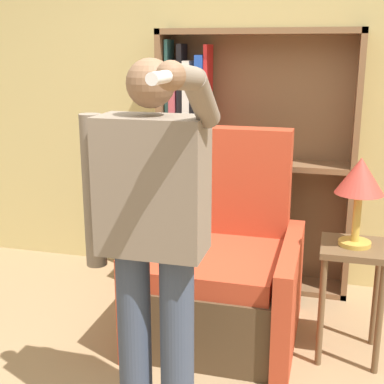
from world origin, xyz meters
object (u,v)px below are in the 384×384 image
(person_standing, at_px, (152,234))
(table_lamp, at_px, (360,181))
(bookcase, at_px, (229,165))
(armchair, at_px, (221,274))
(side_table, at_px, (352,272))

(person_standing, distance_m, table_lamp, 1.25)
(bookcase, bearing_deg, armchair, -81.87)
(armchair, height_order, person_standing, person_standing)
(armchair, bearing_deg, bookcase, 98.13)
(bookcase, bearing_deg, side_table, -44.20)
(bookcase, height_order, armchair, bookcase)
(person_standing, relative_size, table_lamp, 3.44)
(bookcase, xyz_separation_m, table_lamp, (0.87, -0.85, 0.14))
(bookcase, distance_m, armchair, 0.93)
(bookcase, xyz_separation_m, side_table, (0.87, -0.85, -0.38))
(armchair, height_order, side_table, armchair)
(person_standing, bearing_deg, armchair, 84.74)
(person_standing, height_order, side_table, person_standing)
(table_lamp, bearing_deg, side_table, 45.00)
(armchair, xyz_separation_m, side_table, (0.76, -0.09, 0.14))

